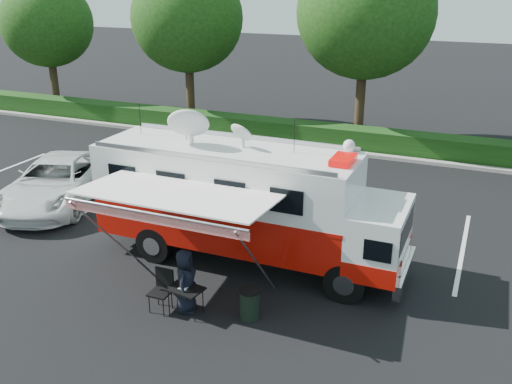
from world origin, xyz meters
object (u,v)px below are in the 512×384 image
at_px(command_truck, 246,202).
at_px(folding_table, 185,290).
at_px(trash_bin, 250,304).
at_px(white_suv, 59,203).

xyz_separation_m(command_truck, folding_table, (-0.24, -3.02, -1.11)).
relative_size(command_truck, folding_table, 9.54).
bearing_deg(command_truck, folding_table, -94.49).
bearing_deg(trash_bin, folding_table, -163.96).
distance_m(command_truck, trash_bin, 3.19).
bearing_deg(trash_bin, command_truck, 115.15).
relative_size(folding_table, trash_bin, 1.19).
bearing_deg(trash_bin, white_suv, 156.26).
height_order(command_truck, trash_bin, command_truck).
bearing_deg(folding_table, command_truck, 85.51).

